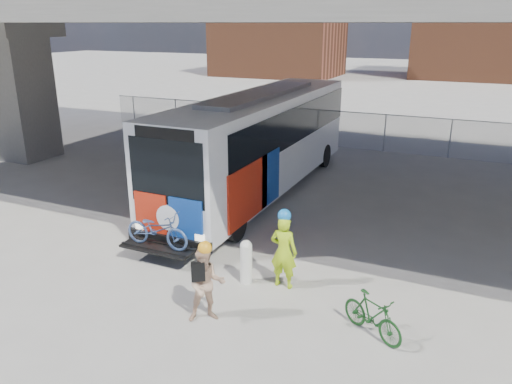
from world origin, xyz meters
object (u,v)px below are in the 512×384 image
Objects in this scene: cyclist_tan at (206,284)px; bus at (261,136)px; cyclist_hivis at (284,250)px; bike_parked at (372,315)px; bollard at (246,260)px.

bus is at bearing 72.93° from cyclist_tan.
bus is 6.56× the size of cyclist_hivis.
bike_parked is (3.29, 0.88, -0.40)m from cyclist_tan.
bollard is 0.61× the size of cyclist_tan.
cyclist_hivis is at bearing 95.05° from bike_parked.
cyclist_hivis is 2.22m from cyclist_tan.
bus is 7.11× the size of cyclist_tan.
bollard is 3.37m from bike_parked.
cyclist_hivis is (0.88, 0.21, 0.36)m from bollard.
bus is 7.15m from bollard.
cyclist_tan is 3.43m from bike_parked.
bus is 7.26m from cyclist_hivis.
bus reaches higher than cyclist_tan.
bollard is 1.82m from cyclist_tan.
bike_parked is (3.23, -0.92, -0.14)m from bollard.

